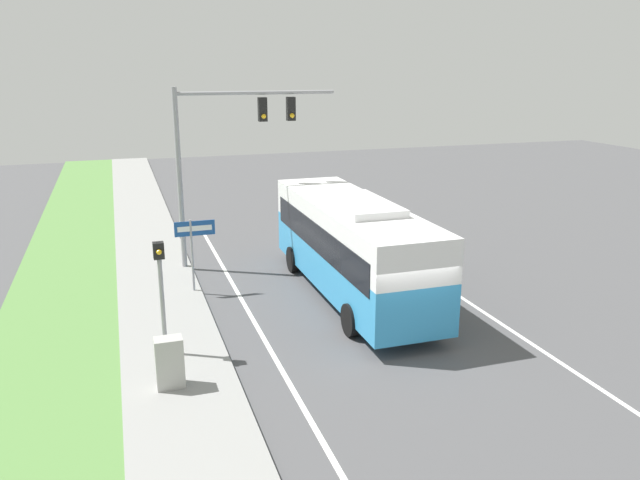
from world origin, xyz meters
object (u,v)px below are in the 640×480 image
Objects in this scene: pedestrian_signal at (161,281)px; street_sign at (194,241)px; signal_gantry at (226,141)px; utility_cabinet at (170,363)px; bus at (352,242)px.

pedestrian_signal is 4.95m from street_sign.
signal_gantry reaches higher than utility_cabinet.
street_sign reaches higher than utility_cabinet.
street_sign is (-1.72, -2.85, -3.02)m from signal_gantry.
signal_gantry is at bearing 67.44° from pedestrian_signal.
utility_cabinet is at bearing -108.52° from signal_gantry.
bus is 8.16m from utility_cabinet.
bus is 5.39m from street_sign.
pedestrian_signal is at bearing -156.30° from bus.
bus is 3.09× the size of pedestrian_signal.
pedestrian_signal is at bearing 89.00° from utility_cabinet.
signal_gantry reaches higher than street_sign.
utility_cabinet is (-3.18, -9.50, -4.16)m from signal_gantry.
bus reaches higher than street_sign.
pedestrian_signal is at bearing -106.83° from street_sign.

